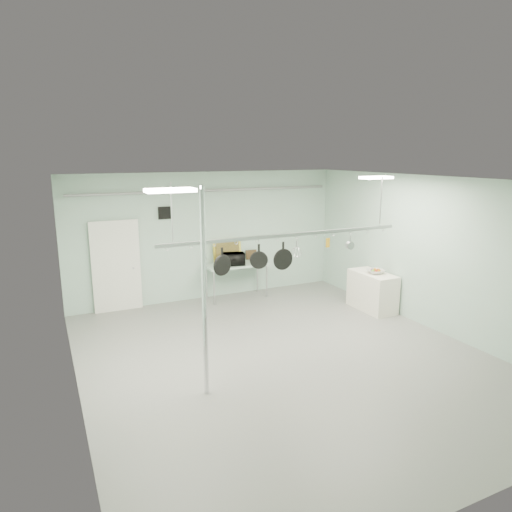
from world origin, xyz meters
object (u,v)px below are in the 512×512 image
microwave (234,259)px  coffee_canister (238,262)px  chrome_pole (204,294)px  skillet_right (283,256)px  skillet_left (222,261)px  side_cabinet (372,291)px  pot_rack (287,234)px  prep_table (237,266)px  fruit_bowl (376,272)px  skillet_mid (259,256)px

microwave → coffee_canister: size_ratio=2.81×
chrome_pole → microwave: chrome_pole is taller
chrome_pole → skillet_right: 2.04m
skillet_left → skillet_right: size_ratio=0.90×
side_cabinet → skillet_left: (-4.21, -1.10, 1.40)m
pot_rack → skillet_left: pot_rack is taller
prep_table → side_cabinet: bearing=-40.8°
chrome_pole → fruit_bowl: bearing=21.7°
side_cabinet → coffee_canister: coffee_canister is taller
side_cabinet → skillet_mid: bearing=-162.6°
pot_rack → microwave: pot_rack is taller
pot_rack → skillet_left: (-1.26, 0.00, -0.38)m
prep_table → fruit_bowl: 3.42m
skillet_mid → fruit_bowl: bearing=41.0°
microwave → skillet_left: 3.65m
prep_table → coffee_canister: (-0.04, -0.18, 0.17)m
side_cabinet → microwave: microwave is taller
skillet_right → coffee_canister: bearing=81.3°
microwave → fruit_bowl: microwave is taller
chrome_pole → microwave: bearing=62.0°
coffee_canister → fruit_bowl: (2.59, -2.09, -0.05)m
pot_rack → skillet_mid: bearing=180.0°
microwave → skillet_right: bearing=97.1°
side_cabinet → fruit_bowl: fruit_bowl is taller
skillet_mid → chrome_pole: bearing=-121.2°
pot_rack → microwave: size_ratio=8.82×
skillet_mid → microwave: bearing=99.8°
prep_table → microwave: 0.27m
pot_rack → microwave: 3.44m
microwave → side_cabinet: bearing=155.2°
chrome_pole → skillet_right: chrome_pole is taller
skillet_left → fruit_bowl: bearing=-1.4°
fruit_bowl → skillet_right: 3.33m
chrome_pole → skillet_left: size_ratio=6.72×
microwave → skillet_left: (-1.55, -3.22, 0.79)m
coffee_canister → side_cabinet: bearing=-38.0°
microwave → chrome_pole: bearing=75.7°
fruit_bowl → skillet_mid: skillet_mid is taller
coffee_canister → skillet_right: bearing=-98.1°
pot_rack → fruit_bowl: 3.38m
coffee_canister → pot_rack: bearing=-96.6°
side_cabinet → fruit_bowl: size_ratio=3.11×
pot_rack → skillet_mid: pot_rack is taller
pot_rack → skillet_right: size_ratio=9.12×
side_cabinet → coffee_canister: 3.33m
skillet_mid → pot_rack: bearing=24.7°
coffee_canister → microwave: bearing=129.8°
microwave → skillet_mid: 3.42m
coffee_canister → skillet_left: skillet_left is taller
pot_rack → microwave: (0.28, 3.22, -1.17)m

